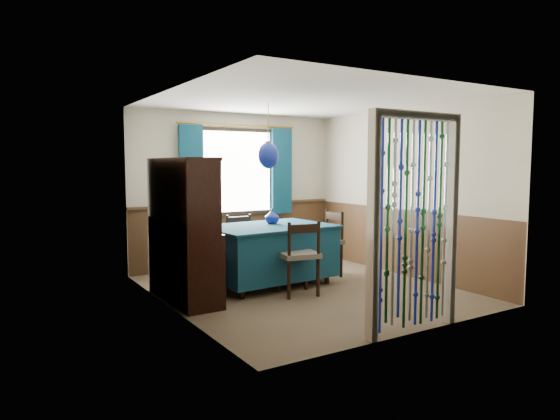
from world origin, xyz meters
TOP-DOWN VIEW (x-y plane):
  - floor at (0.00, 0.00)m, footprint 4.00×4.00m
  - ceiling at (0.00, 0.00)m, footprint 4.00×4.00m
  - wall_back at (0.00, 2.00)m, footprint 3.60×0.00m
  - wall_front at (0.00, -2.00)m, footprint 3.60×0.00m
  - wall_left at (-1.80, 0.00)m, footprint 0.00×4.00m
  - wall_right at (1.80, 0.00)m, footprint 0.00×4.00m
  - wainscot_back at (0.00, 1.99)m, footprint 3.60×0.00m
  - wainscot_front at (0.00, -1.99)m, footprint 3.60×0.00m
  - wainscot_left at (-1.79, 0.00)m, footprint 0.00×4.00m
  - wainscot_right at (1.79, 0.00)m, footprint 0.00×4.00m
  - window at (0.00, 1.95)m, footprint 1.32×0.12m
  - doorway at (0.00, -1.94)m, footprint 1.16×0.12m
  - dining_table at (-0.25, 0.50)m, footprint 1.79×1.30m
  - chair_near at (-0.20, -0.19)m, footprint 0.55×0.54m
  - chair_far at (-0.26, 1.27)m, footprint 0.49×0.48m
  - chair_left at (-1.26, 0.42)m, footprint 0.49×0.51m
  - chair_right at (0.75, 0.55)m, footprint 0.49×0.51m
  - sideboard at (-1.55, 0.34)m, footprint 0.49×1.35m
  - pendant_lamp at (-0.25, 0.50)m, footprint 0.29×0.29m
  - vase_table at (-0.10, 0.65)m, footprint 0.20×0.20m
  - bowl_shelf at (-1.49, 0.01)m, footprint 0.28×0.28m
  - vase_sideboard at (-1.49, 0.57)m, footprint 0.23×0.23m

SIDE VIEW (x-z plane):
  - floor at x=0.00m, z-range 0.00..0.00m
  - dining_table at x=-0.25m, z-range 0.06..0.89m
  - chair_far at x=-0.26m, z-range 0.03..0.93m
  - wainscot_back at x=0.00m, z-range -1.30..2.30m
  - wainscot_front at x=0.00m, z-range -1.30..2.30m
  - wainscot_left at x=-1.79m, z-range -1.50..2.50m
  - wainscot_right at x=1.79m, z-range -1.50..2.50m
  - chair_near at x=-0.20m, z-range 0.03..0.99m
  - chair_right at x=0.75m, z-range 0.03..1.01m
  - chair_left at x=-1.26m, z-range 0.03..1.01m
  - sideboard at x=-1.55m, z-range -0.27..1.48m
  - vase_table at x=-0.10m, z-range 0.83..1.02m
  - vase_sideboard at x=-1.49m, z-range 0.87..1.07m
  - doorway at x=0.00m, z-range -0.04..2.14m
  - bowl_shelf at x=-1.49m, z-range 1.20..1.25m
  - wall_back at x=0.00m, z-range -0.55..3.05m
  - wall_front at x=0.00m, z-range -0.55..3.05m
  - wall_left at x=-1.80m, z-range -0.75..3.25m
  - wall_right at x=1.80m, z-range -0.75..3.25m
  - window at x=0.00m, z-range 0.84..2.26m
  - pendant_lamp at x=-0.25m, z-range 1.35..2.24m
  - ceiling at x=0.00m, z-range 2.50..2.50m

